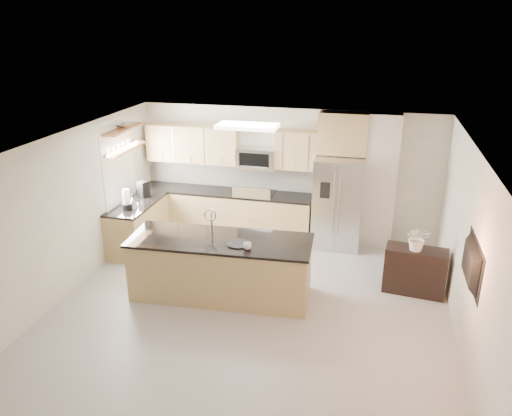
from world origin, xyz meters
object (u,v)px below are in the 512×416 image
(range, at_px, (255,214))
(bowl, at_px, (124,125))
(flower_vase, at_px, (419,232))
(refrigerator, at_px, (338,203))
(cup, at_px, (247,246))
(microwave, at_px, (256,158))
(kettle, at_px, (133,202))
(blender, at_px, (126,201))
(island, at_px, (221,267))
(coffee_maker, at_px, (143,189))
(television, at_px, (467,263))
(platter, at_px, (238,244))
(credenza, at_px, (415,271))

(range, xyz_separation_m, bowl, (-2.25, -0.90, 1.91))
(bowl, distance_m, flower_vase, 5.50)
(refrigerator, distance_m, cup, 2.85)
(cup, bearing_deg, microwave, 100.99)
(range, bearing_deg, kettle, -147.68)
(blender, bearing_deg, island, -25.33)
(range, bearing_deg, refrigerator, -1.60)
(range, distance_m, bowl, 3.09)
(refrigerator, distance_m, kettle, 3.89)
(coffee_maker, relative_size, television, 0.28)
(microwave, relative_size, platter, 2.13)
(credenza, xyz_separation_m, cup, (-2.53, -1.08, 0.65))
(credenza, distance_m, bowl, 5.72)
(platter, bearing_deg, kettle, 152.49)
(credenza, relative_size, flower_vase, 1.54)
(platter, bearing_deg, coffee_maker, 143.15)
(platter, bearing_deg, island, 161.02)
(bowl, height_order, television, bowl)
(bowl, relative_size, television, 0.35)
(flower_vase, bearing_deg, blender, 177.59)
(blender, xyz_separation_m, coffee_maker, (-0.02, 0.73, -0.02))
(coffee_maker, xyz_separation_m, television, (5.61, -2.44, 0.29))
(microwave, bearing_deg, blender, -143.46)
(refrigerator, bearing_deg, flower_vase, -48.81)
(credenza, distance_m, flower_vase, 0.70)
(cup, relative_size, blender, 0.33)
(microwave, xyz_separation_m, cup, (0.54, -2.78, -0.59))
(microwave, relative_size, island, 0.26)
(range, distance_m, flower_vase, 3.51)
(range, distance_m, cup, 2.77)
(island, bearing_deg, blender, 151.43)
(refrigerator, height_order, credenza, refrigerator)
(flower_vase, bearing_deg, kettle, 176.07)
(microwave, distance_m, credenza, 3.72)
(range, relative_size, coffee_maker, 3.76)
(microwave, distance_m, flower_vase, 3.56)
(bowl, bearing_deg, credenza, -7.25)
(platter, height_order, television, television)
(microwave, bearing_deg, island, -89.12)
(island, bearing_deg, coffee_maker, 137.69)
(television, bearing_deg, platter, 79.31)
(kettle, height_order, bowl, bowl)
(island, bearing_deg, flower_vase, 11.40)
(cup, bearing_deg, refrigerator, 66.82)
(coffee_maker, bearing_deg, cup, -36.89)
(cup, height_order, blender, blender)
(television, bearing_deg, flower_vase, 17.31)
(bowl, bearing_deg, island, -33.44)
(microwave, distance_m, kettle, 2.54)
(coffee_maker, bearing_deg, television, -23.52)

